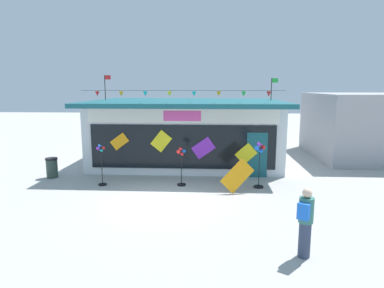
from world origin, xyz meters
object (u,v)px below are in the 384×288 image
object	(u,v)px
wind_spinner_far_left	(101,163)
display_kite_on_ground	(237,176)
trash_bin	(52,168)
wind_spinner_center_left	(260,158)
wind_spinner_left	(181,163)
person_near_camera	(305,221)
kite_shop_building	(187,131)

from	to	relation	value
wind_spinner_far_left	display_kite_on_ground	xyz separation A→B (m)	(5.42, -0.63, -0.27)
wind_spinner_far_left	trash_bin	world-z (taller)	wind_spinner_far_left
wind_spinner_center_left	trash_bin	distance (m)	9.01
wind_spinner_center_left	trash_bin	bearing A→B (deg)	173.52
wind_spinner_left	person_near_camera	bearing A→B (deg)	-58.90
kite_shop_building	person_near_camera	size ratio (longest dim) A/B	5.68
wind_spinner_far_left	person_near_camera	xyz separation A→B (m)	(6.62, -5.47, -0.04)
wind_spinner_far_left	wind_spinner_left	world-z (taller)	wind_spinner_far_left
kite_shop_building	wind_spinner_center_left	xyz separation A→B (m)	(3.18, -4.49, -0.44)
kite_shop_building	wind_spinner_left	xyz separation A→B (m)	(0.08, -4.37, -0.72)
person_near_camera	display_kite_on_ground	distance (m)	5.00
wind_spinner_far_left	wind_spinner_left	bearing A→B (deg)	2.83
kite_shop_building	trash_bin	size ratio (longest dim) A/B	10.81
wind_spinner_far_left	wind_spinner_center_left	xyz separation A→B (m)	(6.32, 0.04, 0.30)
wind_spinner_left	wind_spinner_center_left	bearing A→B (deg)	-2.18
wind_spinner_left	wind_spinner_center_left	size ratio (longest dim) A/B	0.86
wind_spinner_center_left	display_kite_on_ground	world-z (taller)	wind_spinner_center_left
wind_spinner_left	display_kite_on_ground	size ratio (longest dim) A/B	1.31
wind_spinner_left	trash_bin	distance (m)	5.91
wind_spinner_far_left	wind_spinner_center_left	bearing A→B (deg)	0.38
kite_shop_building	wind_spinner_far_left	size ratio (longest dim) A/B	5.59
wind_spinner_far_left	display_kite_on_ground	size ratio (longest dim) A/B	1.40
person_near_camera	trash_bin	xyz separation A→B (m)	(-9.22, 6.53, -0.44)
trash_bin	kite_shop_building	bearing A→B (deg)	31.17
kite_shop_building	display_kite_on_ground	size ratio (longest dim) A/B	7.81
wind_spinner_center_left	display_kite_on_ground	xyz separation A→B (m)	(-0.91, -0.67, -0.57)
kite_shop_building	person_near_camera	distance (m)	10.61
wind_spinner_center_left	person_near_camera	distance (m)	5.53
kite_shop_building	wind_spinner_far_left	xyz separation A→B (m)	(-3.15, -4.53, -0.74)
kite_shop_building	trash_bin	world-z (taller)	kite_shop_building
display_kite_on_ground	wind_spinner_left	bearing A→B (deg)	160.27
person_near_camera	display_kite_on_ground	size ratio (longest dim) A/B	1.37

